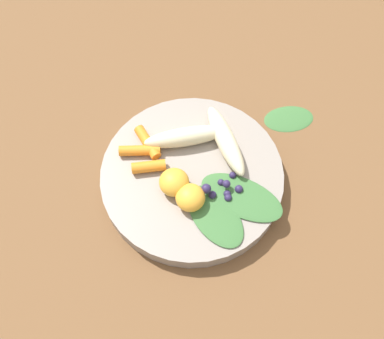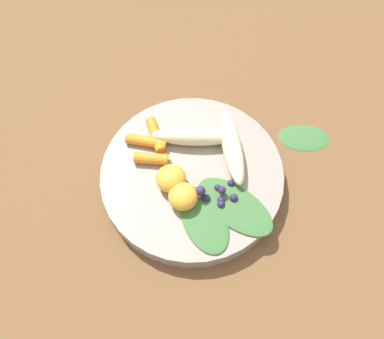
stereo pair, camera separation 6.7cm
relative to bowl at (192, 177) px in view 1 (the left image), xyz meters
The scene contains 13 objects.
ground_plane 0.01m from the bowl, ahead, with size 2.40×2.40×0.00m, color brown.
bowl is the anchor object (origin of this frame).
banana_peeled_left 0.06m from the bowl, 123.59° to the right, with size 0.13×0.03×0.03m, color beige.
banana_peeled_right 0.08m from the bowl, behind, with size 0.13×0.03×0.03m, color beige.
orange_segment_near 0.06m from the bowl, 44.11° to the left, with size 0.04×0.04×0.03m, color #F4A833.
orange_segment_far 0.05m from the bowl, ahead, with size 0.04×0.04×0.03m, color #F4A833.
carrot_front 0.09m from the bowl, 78.18° to the right, with size 0.02×0.02×0.06m, color orange.
carrot_mid_left 0.09m from the bowl, 66.12° to the right, with size 0.02×0.02×0.06m, color orange.
carrot_mid_right 0.07m from the bowl, 48.12° to the right, with size 0.02×0.02×0.05m, color orange.
blueberry_pile 0.06m from the bowl, 100.87° to the left, with size 0.06×0.04×0.03m.
kale_leaf_left 0.08m from the bowl, 71.90° to the left, with size 0.11×0.06×0.01m, color #3D7038.
kale_leaf_right 0.09m from the bowl, 106.96° to the left, with size 0.13×0.06×0.01m, color #3D7038.
kale_leaf_stray 0.20m from the bowl, behind, with size 0.08×0.05×0.01m, color #3D7038.
Camera 1 is at (0.21, 0.23, 0.63)m, focal length 42.23 mm.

